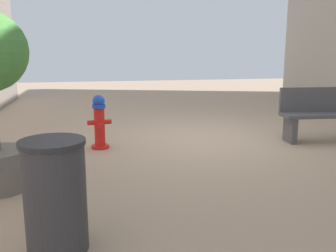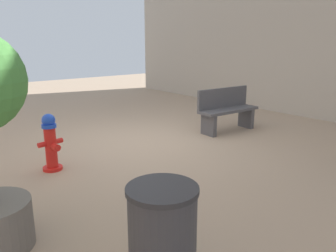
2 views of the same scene
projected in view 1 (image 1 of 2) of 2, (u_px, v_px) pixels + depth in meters
ground_plane at (209, 138)px, 7.06m from camera, size 23.40×23.40×0.00m
fire_hydrant at (99, 122)px, 6.31m from camera, size 0.40×0.37×0.90m
bench_near at (321, 114)px, 6.83m from camera, size 1.49×0.53×0.95m
trash_bin at (55, 196)px, 3.15m from camera, size 0.53×0.53×0.95m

